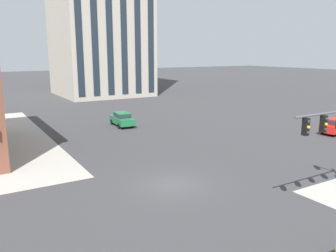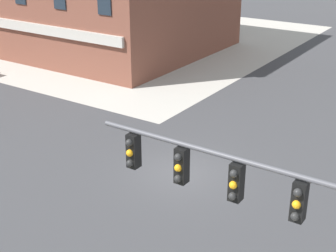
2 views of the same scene
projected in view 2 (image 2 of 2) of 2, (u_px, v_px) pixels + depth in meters
name	position (u px, v px, depth m)	size (l,w,h in m)	color
ground_plane	(182.00, 172.00, 21.56)	(320.00, 320.00, 0.00)	#38383A
sidewalk_far_corner	(118.00, 36.00, 47.12)	(32.00, 32.00, 0.02)	#A8A399
traffic_signal_main	(286.00, 228.00, 10.49)	(6.69, 2.09, 6.03)	#4C4C51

